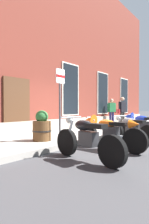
# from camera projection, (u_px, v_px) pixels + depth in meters

# --- Properties ---
(ground_plane) EXTENTS (140.00, 140.00, 0.00)m
(ground_plane) POSITION_uv_depth(u_px,v_px,m) (93.00, 142.00, 6.83)
(ground_plane) COLOR #38383A
(sidewalk) EXTENTS (27.42, 2.35, 0.16)m
(sidewalk) POSITION_uv_depth(u_px,v_px,m) (68.00, 137.00, 7.56)
(sidewalk) COLOR gray
(sidewalk) RESTS_ON ground_plane
(brick_pub_facade) EXTENTS (21.42, 5.62, 8.65)m
(brick_pub_facade) POSITION_uv_depth(u_px,v_px,m) (10.00, 47.00, 9.94)
(brick_pub_facade) COLOR maroon
(brick_pub_facade) RESTS_ON ground_plane
(motorcycle_black_naked) EXTENTS (0.64, 2.08, 0.99)m
(motorcycle_black_naked) POSITION_uv_depth(u_px,v_px,m) (86.00, 139.00, 4.37)
(motorcycle_black_naked) COLOR black
(motorcycle_black_naked) RESTS_ON ground_plane
(motorcycle_orange_sport) EXTENTS (0.62, 2.20, 1.00)m
(motorcycle_orange_sport) POSITION_uv_depth(u_px,v_px,m) (107.00, 131.00, 5.56)
(motorcycle_orange_sport) COLOR black
(motorcycle_orange_sport) RESTS_ON ground_plane
(motorcycle_grey_naked) EXTENTS (0.73, 2.00, 0.92)m
(motorcycle_grey_naked) POSITION_uv_depth(u_px,v_px,m) (131.00, 129.00, 6.76)
(motorcycle_grey_naked) COLOR black
(motorcycle_grey_naked) RESTS_ON ground_plane
(motorcycle_blue_sport) EXTENTS (0.62, 2.04, 1.02)m
(motorcycle_blue_sport) POSITION_uv_depth(u_px,v_px,m) (142.00, 124.00, 7.78)
(motorcycle_blue_sport) COLOR black
(motorcycle_blue_sport) RESTS_ON ground_plane
(pedestrian_dark_jacket) EXTENTS (0.66, 0.29, 1.64)m
(pedestrian_dark_jacket) POSITION_uv_depth(u_px,v_px,m) (122.00, 110.00, 10.51)
(pedestrian_dark_jacket) COLOR #38332D
(pedestrian_dark_jacket) RESTS_ON sidewalk
(pedestrian_striped_shirt) EXTENTS (0.61, 0.40, 1.62)m
(pedestrian_striped_shirt) POSITION_uv_depth(u_px,v_px,m) (112.00, 110.00, 11.92)
(pedestrian_striped_shirt) COLOR #1E1E4C
(pedestrian_striped_shirt) RESTS_ON sidewalk
(parking_sign) EXTENTS (0.36, 0.07, 2.28)m
(parking_sign) POSITION_uv_depth(u_px,v_px,m) (60.00, 94.00, 6.06)
(parking_sign) COLOR #4C4C51
(parking_sign) RESTS_ON sidewalk
(barrel_planter) EXTENTS (0.61, 0.61, 0.96)m
(barrel_planter) POSITION_uv_depth(u_px,v_px,m) (42.00, 128.00, 6.17)
(barrel_planter) COLOR brown
(barrel_planter) RESTS_ON sidewalk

